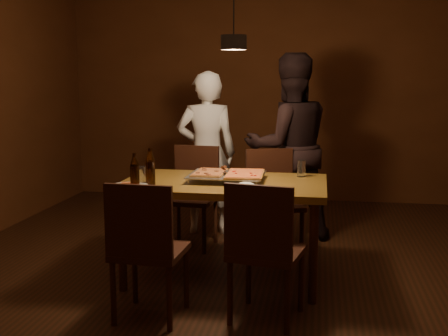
% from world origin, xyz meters
% --- Properties ---
extents(room_shell, '(6.00, 6.00, 6.00)m').
position_xyz_m(room_shell, '(0.00, 0.00, 1.40)').
color(room_shell, '#35190E').
rests_on(room_shell, ground).
extents(dining_table, '(1.50, 0.90, 0.75)m').
position_xyz_m(dining_table, '(-0.09, 0.11, 0.68)').
color(dining_table, brown).
rests_on(dining_table, floor).
extents(chair_far_left, '(0.46, 0.46, 0.49)m').
position_xyz_m(chair_far_left, '(-0.51, 0.94, 0.54)').
color(chair_far_left, '#38190F').
rests_on(chair_far_left, floor).
extents(chair_far_right, '(0.54, 0.54, 0.49)m').
position_xyz_m(chair_far_right, '(0.21, 0.83, 0.54)').
color(chair_far_right, '#38190F').
rests_on(chair_far_right, floor).
extents(chair_near_left, '(0.44, 0.44, 0.49)m').
position_xyz_m(chair_near_left, '(-0.43, -0.73, 0.54)').
color(chair_near_left, '#38190F').
rests_on(chair_near_left, floor).
extents(chair_near_right, '(0.49, 0.49, 0.49)m').
position_xyz_m(chair_near_right, '(0.28, -0.63, 0.54)').
color(chair_near_right, '#38190F').
rests_on(chair_near_right, floor).
extents(pizza_tray, '(0.59, 0.50, 0.05)m').
position_xyz_m(pizza_tray, '(-0.07, 0.15, 0.77)').
color(pizza_tray, silver).
rests_on(pizza_tray, dining_table).
extents(pizza_meat, '(0.23, 0.36, 0.02)m').
position_xyz_m(pizza_meat, '(-0.20, 0.15, 0.81)').
color(pizza_meat, maroon).
rests_on(pizza_meat, pizza_tray).
extents(pizza_cheese, '(0.29, 0.44, 0.02)m').
position_xyz_m(pizza_cheese, '(0.07, 0.14, 0.81)').
color(pizza_cheese, gold).
rests_on(pizza_cheese, pizza_tray).
extents(spatula, '(0.18, 0.26, 0.04)m').
position_xyz_m(spatula, '(-0.07, 0.18, 0.81)').
color(spatula, silver).
rests_on(spatula, pizza_tray).
extents(beer_bottle_a, '(0.06, 0.06, 0.24)m').
position_xyz_m(beer_bottle_a, '(-0.66, -0.24, 0.87)').
color(beer_bottle_a, black).
rests_on(beer_bottle_a, dining_table).
extents(beer_bottle_b, '(0.07, 0.07, 0.26)m').
position_xyz_m(beer_bottle_b, '(-0.59, -0.10, 0.88)').
color(beer_bottle_b, black).
rests_on(beer_bottle_b, dining_table).
extents(water_glass_left, '(0.07, 0.07, 0.12)m').
position_xyz_m(water_glass_left, '(-0.67, -0.03, 0.81)').
color(water_glass_left, silver).
rests_on(water_glass_left, dining_table).
extents(water_glass_right, '(0.06, 0.06, 0.13)m').
position_xyz_m(water_glass_right, '(0.47, 0.41, 0.81)').
color(water_glass_right, silver).
rests_on(water_glass_right, dining_table).
extents(plate_slice, '(0.26, 0.26, 0.03)m').
position_xyz_m(plate_slice, '(-0.71, -0.22, 0.76)').
color(plate_slice, white).
rests_on(plate_slice, dining_table).
extents(napkin, '(0.14, 0.11, 0.06)m').
position_xyz_m(napkin, '(0.12, -0.20, 0.78)').
color(napkin, white).
rests_on(napkin, dining_table).
extents(diner_white, '(0.64, 0.48, 1.57)m').
position_xyz_m(diner_white, '(-0.47, 1.34, 0.78)').
color(diner_white, white).
rests_on(diner_white, floor).
extents(diner_dark, '(1.02, 0.91, 1.73)m').
position_xyz_m(diner_dark, '(0.33, 1.29, 0.87)').
color(diner_dark, black).
rests_on(diner_dark, floor).
extents(pendant_lamp, '(0.18, 0.18, 1.10)m').
position_xyz_m(pendant_lamp, '(0.00, 0.00, 1.76)').
color(pendant_lamp, black).
rests_on(pendant_lamp, ceiling).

